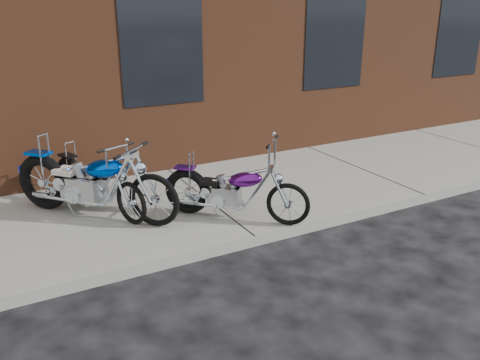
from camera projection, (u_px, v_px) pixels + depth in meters
ground at (255, 247)px, 6.42m from camera, size 120.00×120.00×0.00m
sidewalk at (205, 202)px, 7.64m from camera, size 22.00×3.00×0.15m
chopper_purple at (232, 193)px, 6.77m from camera, size 1.49×1.50×1.13m
chopper_blue at (92, 185)px, 6.81m from camera, size 1.75×1.94×1.08m
chopper_third at (97, 185)px, 7.07m from camera, size 0.84×1.91×1.02m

